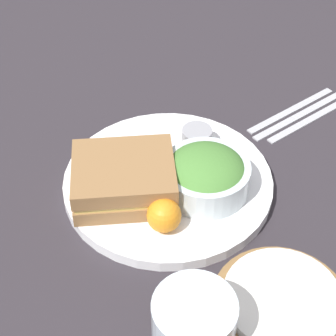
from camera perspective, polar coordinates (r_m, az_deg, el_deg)
The scene contains 10 objects.
ground_plane at distance 0.81m, azimuth -0.00°, elevation -1.92°, with size 4.00×4.00×0.00m, color #2D282D.
plate at distance 0.80m, azimuth -0.00°, elevation -1.48°, with size 0.30×0.30×0.02m, color white.
sandwich at distance 0.76m, azimuth -4.49°, elevation -1.09°, with size 0.17×0.16×0.05m.
salad_bowl at distance 0.76m, azimuth 3.87°, elevation -0.66°, with size 0.12×0.12×0.06m.
dressing_cup at distance 0.84m, azimuth 2.94°, elevation 3.04°, with size 0.04×0.04×0.03m, color #99999E.
orange_wedge at distance 0.72m, azimuth -0.40°, elevation -4.83°, with size 0.04×0.04×0.04m, color orange.
bread_basket at distance 0.65m, azimuth 11.18°, elevation -14.33°, with size 0.15×0.15×0.07m.
fork at distance 0.96m, azimuth 12.43°, elevation 5.81°, with size 0.19×0.01×0.01m, color #B2B2B7.
knife at distance 0.95m, azimuth 13.20°, elevation 5.26°, with size 0.20×0.01×0.01m, color #B2B2B7.
spoon at distance 0.94m, azimuth 13.98°, elevation 4.70°, with size 0.17×0.01×0.01m, color #B2B2B7.
Camera 1 is at (0.28, 0.49, 0.58)m, focal length 60.00 mm.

